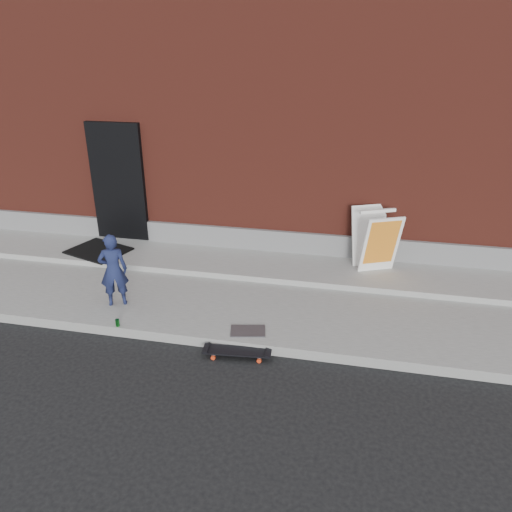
% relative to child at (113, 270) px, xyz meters
% --- Properties ---
extents(ground, '(80.00, 80.00, 0.00)m').
position_rel_child_xyz_m(ground, '(1.64, -0.65, -0.73)').
color(ground, black).
rests_on(ground, ground).
extents(sidewalk, '(20.00, 3.00, 0.15)m').
position_rel_child_xyz_m(sidewalk, '(1.64, 0.85, -0.65)').
color(sidewalk, gray).
rests_on(sidewalk, ground).
extents(apron, '(20.00, 1.20, 0.10)m').
position_rel_child_xyz_m(apron, '(1.64, 1.75, -0.53)').
color(apron, gray).
rests_on(apron, sidewalk).
extents(building, '(20.00, 8.10, 5.00)m').
position_rel_child_xyz_m(building, '(1.64, 6.35, 1.77)').
color(building, maroon).
rests_on(building, ground).
extents(child, '(0.50, 0.43, 1.15)m').
position_rel_child_xyz_m(child, '(0.00, 0.00, 0.00)').
color(child, '#182045').
rests_on(child, sidewalk).
extents(skateboard, '(0.91, 0.31, 0.10)m').
position_rel_child_xyz_m(skateboard, '(2.10, -0.77, -0.64)').
color(skateboard, red).
rests_on(skateboard, ground).
extents(pizza_sign, '(0.88, 0.94, 1.06)m').
position_rel_child_xyz_m(pizza_sign, '(3.88, 1.93, 0.05)').
color(pizza_sign, white).
rests_on(pizza_sign, apron).
extents(soda_can, '(0.06, 0.06, 0.11)m').
position_rel_child_xyz_m(soda_can, '(0.30, -0.60, -0.52)').
color(soda_can, '#177423').
rests_on(soda_can, sidewalk).
extents(doormat, '(1.24, 1.12, 0.03)m').
position_rel_child_xyz_m(doormat, '(-1.16, 1.61, -0.46)').
color(doormat, black).
rests_on(doormat, apron).
extents(utility_plate, '(0.54, 0.40, 0.01)m').
position_rel_child_xyz_m(utility_plate, '(2.16, -0.36, -0.57)').
color(utility_plate, '#535459').
rests_on(utility_plate, sidewalk).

